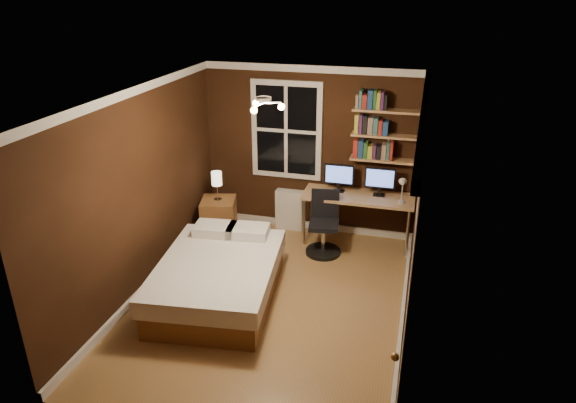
% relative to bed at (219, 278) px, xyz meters
% --- Properties ---
extents(floor, '(4.20, 4.20, 0.00)m').
position_rel_bed_xyz_m(floor, '(0.62, 0.08, -0.27)').
color(floor, olive).
rests_on(floor, ground).
extents(wall_back, '(3.20, 0.04, 2.50)m').
position_rel_bed_xyz_m(wall_back, '(0.62, 2.18, 0.98)').
color(wall_back, black).
rests_on(wall_back, ground).
extents(wall_left, '(0.04, 4.20, 2.50)m').
position_rel_bed_xyz_m(wall_left, '(-0.98, 0.08, 0.98)').
color(wall_left, black).
rests_on(wall_left, ground).
extents(wall_right, '(0.04, 4.20, 2.50)m').
position_rel_bed_xyz_m(wall_right, '(2.22, 0.08, 0.98)').
color(wall_right, black).
rests_on(wall_right, ground).
extents(ceiling, '(3.20, 4.20, 0.02)m').
position_rel_bed_xyz_m(ceiling, '(0.62, 0.08, 2.23)').
color(ceiling, white).
rests_on(ceiling, wall_back).
extents(window, '(1.06, 0.06, 1.46)m').
position_rel_bed_xyz_m(window, '(0.27, 2.14, 1.28)').
color(window, silver).
rests_on(window, wall_back).
extents(door, '(0.03, 0.82, 2.05)m').
position_rel_bed_xyz_m(door, '(2.21, -1.47, 0.75)').
color(door, black).
rests_on(door, ground).
extents(door_knob, '(0.06, 0.06, 0.06)m').
position_rel_bed_xyz_m(door_knob, '(2.17, -1.77, 0.73)').
color(door_knob, '#B99444').
rests_on(door_knob, door).
extents(ceiling_fixture, '(0.44, 0.44, 0.18)m').
position_rel_bed_xyz_m(ceiling_fixture, '(0.62, -0.02, 2.13)').
color(ceiling_fixture, beige).
rests_on(ceiling_fixture, ceiling).
extents(bookshelf_lower, '(0.92, 0.22, 0.03)m').
position_rel_bed_xyz_m(bookshelf_lower, '(1.70, 2.06, 0.98)').
color(bookshelf_lower, tan).
rests_on(bookshelf_lower, wall_back).
extents(books_row_lower, '(0.54, 0.16, 0.23)m').
position_rel_bed_xyz_m(books_row_lower, '(1.70, 2.06, 1.11)').
color(books_row_lower, maroon).
rests_on(books_row_lower, bookshelf_lower).
extents(bookshelf_middle, '(0.92, 0.22, 0.03)m').
position_rel_bed_xyz_m(bookshelf_middle, '(1.70, 2.06, 1.33)').
color(bookshelf_middle, tan).
rests_on(bookshelf_middle, wall_back).
extents(books_row_middle, '(0.42, 0.16, 0.23)m').
position_rel_bed_xyz_m(books_row_middle, '(1.70, 2.06, 1.46)').
color(books_row_middle, navy).
rests_on(books_row_middle, bookshelf_middle).
extents(bookshelf_upper, '(0.92, 0.22, 0.03)m').
position_rel_bed_xyz_m(bookshelf_upper, '(1.70, 2.06, 1.68)').
color(bookshelf_upper, tan).
rests_on(bookshelf_upper, wall_back).
extents(books_row_upper, '(0.48, 0.16, 0.23)m').
position_rel_bed_xyz_m(books_row_upper, '(1.70, 2.06, 1.81)').
color(books_row_upper, '#265A27').
rests_on(books_row_upper, bookshelf_upper).
extents(bed, '(1.57, 2.03, 0.64)m').
position_rel_bed_xyz_m(bed, '(0.00, 0.00, 0.00)').
color(bed, brown).
rests_on(bed, ground).
extents(nightstand, '(0.59, 0.59, 0.61)m').
position_rel_bed_xyz_m(nightstand, '(-0.60, 1.50, 0.03)').
color(nightstand, brown).
rests_on(nightstand, ground).
extents(bedside_lamp, '(0.15, 0.15, 0.43)m').
position_rel_bed_xyz_m(bedside_lamp, '(-0.60, 1.50, 0.55)').
color(bedside_lamp, white).
rests_on(bedside_lamp, nightstand).
extents(radiator, '(0.42, 0.15, 0.63)m').
position_rel_bed_xyz_m(radiator, '(0.34, 2.06, 0.04)').
color(radiator, silver).
rests_on(radiator, ground).
extents(desk, '(1.58, 0.59, 0.75)m').
position_rel_bed_xyz_m(desk, '(1.41, 1.86, 0.42)').
color(desk, tan).
rests_on(desk, ground).
extents(monitor_left, '(0.43, 0.12, 0.41)m').
position_rel_bed_xyz_m(monitor_left, '(1.11, 1.94, 0.69)').
color(monitor_left, black).
rests_on(monitor_left, desk).
extents(monitor_right, '(0.43, 0.12, 0.41)m').
position_rel_bed_xyz_m(monitor_right, '(1.69, 1.94, 0.69)').
color(monitor_right, black).
rests_on(monitor_right, desk).
extents(desk_lamp, '(0.14, 0.32, 0.44)m').
position_rel_bed_xyz_m(desk_lamp, '(2.01, 1.68, 0.70)').
color(desk_lamp, silver).
rests_on(desk_lamp, desk).
extents(office_chair, '(0.50, 0.50, 0.90)m').
position_rel_bed_xyz_m(office_chair, '(1.00, 1.45, 0.06)').
color(office_chair, black).
rests_on(office_chair, ground).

